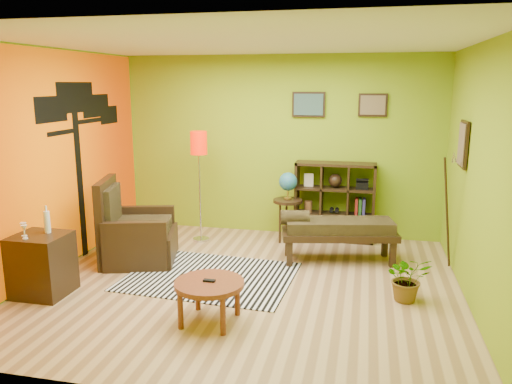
% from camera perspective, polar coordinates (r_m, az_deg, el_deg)
% --- Properties ---
extents(ground, '(5.00, 5.00, 0.00)m').
position_cam_1_polar(ground, '(6.08, -1.18, -10.56)').
color(ground, tan).
rests_on(ground, ground).
extents(room_shell, '(5.04, 4.54, 2.82)m').
position_cam_1_polar(room_shell, '(5.67, -2.14, 6.62)').
color(room_shell, '#7FA116').
rests_on(room_shell, ground).
extents(zebra_rug, '(2.12, 1.64, 0.01)m').
position_cam_1_polar(zebra_rug, '(6.34, -5.27, -9.57)').
color(zebra_rug, white).
rests_on(zebra_rug, ground).
extents(coffee_table, '(0.70, 0.70, 0.45)m').
position_cam_1_polar(coffee_table, '(5.09, -5.35, -10.77)').
color(coffee_table, brown).
rests_on(coffee_table, ground).
extents(armchair, '(1.14, 1.13, 1.13)m').
position_cam_1_polar(armchair, '(6.95, -13.72, -4.95)').
color(armchair, black).
rests_on(armchair, ground).
extents(side_cabinet, '(0.60, 0.54, 1.02)m').
position_cam_1_polar(side_cabinet, '(6.20, -23.32, -7.59)').
color(side_cabinet, black).
rests_on(side_cabinet, ground).
extents(floor_lamp, '(0.25, 0.25, 1.67)m').
position_cam_1_polar(floor_lamp, '(7.47, -6.54, 4.47)').
color(floor_lamp, silver).
rests_on(floor_lamp, ground).
extents(globe_table, '(0.44, 0.44, 1.07)m').
position_cam_1_polar(globe_table, '(7.47, 3.67, 0.27)').
color(globe_table, black).
rests_on(globe_table, ground).
extents(cube_shelf, '(1.20, 0.35, 1.20)m').
position_cam_1_polar(cube_shelf, '(7.69, 9.07, -1.10)').
color(cube_shelf, black).
rests_on(cube_shelf, ground).
extents(bench, '(1.60, 0.84, 0.71)m').
position_cam_1_polar(bench, '(6.79, 9.14, -4.19)').
color(bench, black).
rests_on(bench, ground).
extents(potted_plant, '(0.57, 0.62, 0.41)m').
position_cam_1_polar(potted_plant, '(5.84, 16.90, -9.90)').
color(potted_plant, '#26661E').
rests_on(potted_plant, ground).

